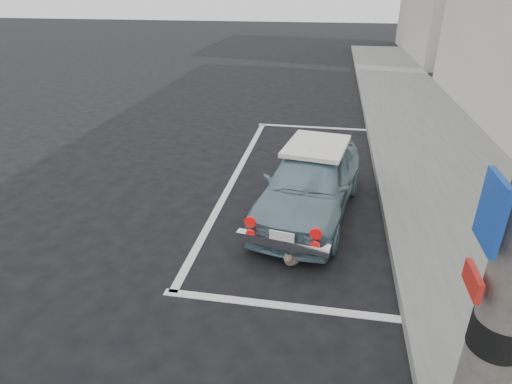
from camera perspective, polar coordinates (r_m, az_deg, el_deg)
ground at (r=5.64m, az=-0.51°, el=-11.13°), size 80.00×80.00×0.00m
sidewalk at (r=7.61m, az=26.97°, el=-2.98°), size 2.80×40.00×0.15m
pline_rear at (r=5.20m, az=4.08°, el=-14.94°), size 3.00×0.12×0.01m
pline_front at (r=11.44m, az=7.93°, el=8.54°), size 3.00×0.12×0.01m
pline_side at (r=8.34m, az=-2.89°, el=1.96°), size 0.12×7.00×0.01m
retro_coupe at (r=6.87m, az=7.26°, el=1.40°), size 1.83×3.45×1.11m
cat at (r=5.80m, az=4.88°, el=-8.63°), size 0.31×0.44×0.25m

